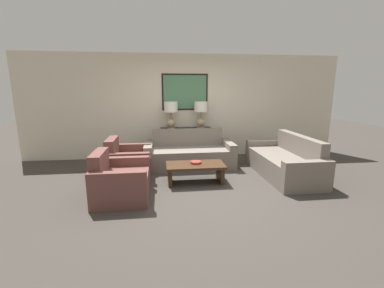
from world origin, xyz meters
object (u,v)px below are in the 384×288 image
coffee_table (195,169)px  table_lamp_right (201,111)px  decorative_bowl (196,162)px  console_table (186,143)px  couch_by_back_wall (189,154)px  couch_by_side (284,162)px  armchair_near_back_wall (128,163)px  armchair_near_camera (120,182)px  table_lamp_left (171,112)px

coffee_table → table_lamp_right: bearing=77.8°
table_lamp_right → decorative_bowl: size_ratio=3.18×
console_table → coffee_table: console_table is taller
couch_by_back_wall → couch_by_side: same height
table_lamp_right → armchair_near_back_wall: table_lamp_right is taller
table_lamp_right → couch_by_back_wall: (-0.38, -0.69, -0.94)m
decorative_bowl → armchair_near_back_wall: 1.45m
console_table → couch_by_side: bearing=-39.5°
console_table → couch_by_side: 2.47m
armchair_near_camera → couch_by_side: bearing=13.4°
couch_by_back_wall → table_lamp_left: bearing=119.0°
table_lamp_left → table_lamp_right: same height
console_table → couch_by_side: (1.91, -1.57, -0.12)m
table_lamp_right → decorative_bowl: table_lamp_right is taller
console_table → armchair_near_camera: bearing=-119.7°
table_lamp_right → couch_by_side: size_ratio=0.33×
couch_by_side → armchair_near_back_wall: bearing=173.6°
armchair_near_back_wall → armchair_near_camera: 1.14m
table_lamp_right → couch_by_back_wall: size_ratio=0.33×
table_lamp_right → armchair_near_camera: 3.06m
table_lamp_right → coffee_table: (-0.38, -1.78, -0.95)m
console_table → armchair_near_back_wall: (-1.34, -1.21, -0.12)m
armchair_near_back_wall → console_table: bearing=42.1°
coffee_table → armchair_near_back_wall: (-1.33, 0.57, 0.01)m
console_table → coffee_table: 1.78m
decorative_bowl → armchair_near_back_wall: armchair_near_back_wall is taller
couch_by_back_wall → armchair_near_back_wall: bearing=-158.7°
table_lamp_left → coffee_table: table_lamp_left is taller
table_lamp_left → table_lamp_right: 0.76m
decorative_bowl → table_lamp_left: bearing=102.7°
couch_by_back_wall → console_table: bearing=90.0°
decorative_bowl → armchair_near_camera: size_ratio=0.21×
armchair_near_back_wall → coffee_table: bearing=-23.1°
table_lamp_left → armchair_near_camera: 2.70m
console_table → table_lamp_left: (-0.38, 0.00, 0.82)m
table_lamp_left → armchair_near_camera: size_ratio=0.68×
table_lamp_left → decorative_bowl: 1.97m
console_table → table_lamp_right: table_lamp_right is taller
couch_by_back_wall → coffee_table: couch_by_back_wall is taller
couch_by_back_wall → decorative_bowl: couch_by_back_wall is taller
coffee_table → decorative_bowl: size_ratio=5.29×
table_lamp_right → coffee_table: size_ratio=0.60×
table_lamp_left → coffee_table: (0.38, -1.78, -0.95)m
decorative_bowl → armchair_near_camera: (-1.35, -0.61, -0.11)m
armchair_near_back_wall → table_lamp_left: bearing=51.6°
table_lamp_right → couch_by_back_wall: bearing=-119.0°
coffee_table → couch_by_back_wall: bearing=89.8°
table_lamp_right → decorative_bowl: 1.96m
couch_by_back_wall → armchair_near_back_wall: size_ratio=2.06×
couch_by_back_wall → armchair_near_camera: (-1.34, -1.66, -0.00)m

